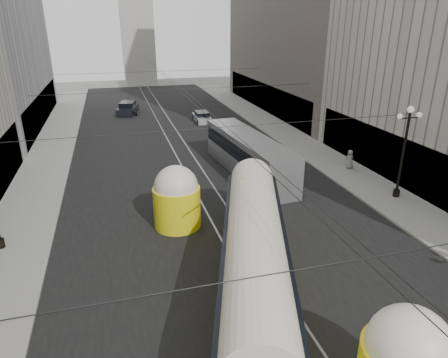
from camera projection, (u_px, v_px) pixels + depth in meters
road at (183, 152)px, 37.95m from camera, size 20.00×85.00×0.02m
sidewalk_left at (52, 151)px, 38.04m from camera, size 4.00×72.00×0.15m
sidewalk_right at (284, 133)px, 44.06m from camera, size 4.00×72.00×0.15m
rail_left at (175, 153)px, 37.76m from camera, size 0.12×85.00×0.04m
rail_right at (190, 152)px, 38.13m from camera, size 0.12×85.00×0.04m
distant_tower at (135, 2)px, 74.92m from camera, size 6.00×6.00×31.36m
lamppost_right_mid at (404, 147)px, 26.75m from camera, size 1.86×0.44×6.37m
catenary at (183, 92)px, 34.90m from camera, size 25.00×72.00×0.23m
streetcar at (254, 254)px, 17.92m from camera, size 7.53×17.04×3.90m
city_bus at (248, 153)px, 31.98m from camera, size 3.74×12.80×3.20m
sedan_white_far at (202, 117)px, 49.12m from camera, size 1.72×4.06×1.28m
sedan_dark_far at (128, 108)px, 53.58m from camera, size 3.25×5.36×1.58m
pedestrian_sidewalk_right at (350, 159)px, 33.14m from camera, size 0.78×0.49×1.58m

